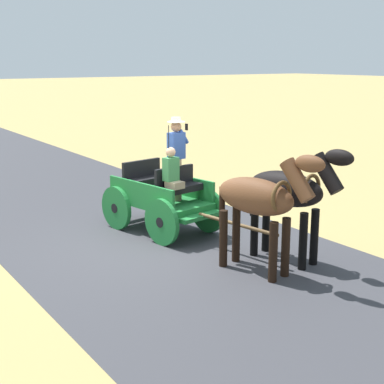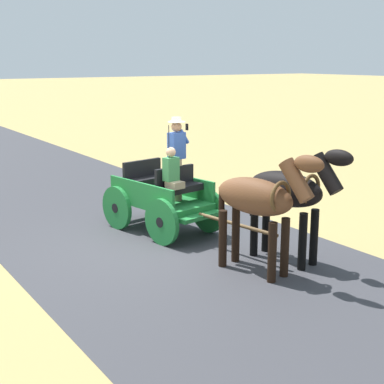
% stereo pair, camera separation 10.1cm
% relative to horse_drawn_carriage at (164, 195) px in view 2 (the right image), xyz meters
% --- Properties ---
extents(ground_plane, '(200.00, 200.00, 0.00)m').
position_rel_horse_drawn_carriage_xyz_m(ground_plane, '(0.53, 0.66, -0.82)').
color(ground_plane, tan).
extents(road_surface, '(6.10, 160.00, 0.01)m').
position_rel_horse_drawn_carriage_xyz_m(road_surface, '(0.53, 0.66, -0.81)').
color(road_surface, '#38383D').
rests_on(road_surface, ground).
extents(horse_drawn_carriage, '(1.80, 4.51, 2.50)m').
position_rel_horse_drawn_carriage_xyz_m(horse_drawn_carriage, '(0.00, 0.00, 0.00)').
color(horse_drawn_carriage, '#1E7233').
rests_on(horse_drawn_carriage, ground).
extents(horse_near_side, '(0.87, 2.15, 2.21)m').
position_rel_horse_drawn_carriage_xyz_m(horse_near_side, '(-0.93, 2.91, 0.51)').
color(horse_near_side, black).
rests_on(horse_near_side, ground).
extents(horse_off_side, '(0.89, 2.15, 2.21)m').
position_rel_horse_drawn_carriage_xyz_m(horse_off_side, '(-0.09, 3.06, 0.51)').
color(horse_off_side, brown).
rests_on(horse_off_side, ground).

